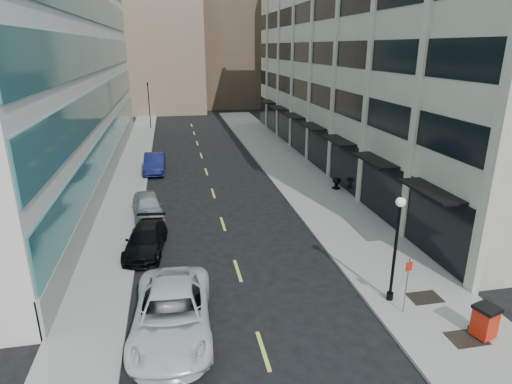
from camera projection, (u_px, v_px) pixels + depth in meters
name	position (u px, v px, depth m)	size (l,w,h in m)	color
sidewalk_right	(308.00, 186.00, 33.67)	(5.00, 80.00, 0.15)	gray
sidewalk_left	(124.00, 198.00, 31.09)	(3.00, 80.00, 0.15)	gray
building_right	(387.00, 64.00, 39.02)	(15.30, 46.50, 18.25)	beige
skyline_tan_near	(158.00, 24.00, 71.61)	(14.00, 18.00, 28.00)	#7B6651
skyline_brown	(225.00, 8.00, 76.56)	(12.00, 16.00, 34.00)	brown
skyline_tan_far	(105.00, 44.00, 80.01)	(12.00, 14.00, 22.00)	#7B6651
skyline_stone	(287.00, 50.00, 75.10)	(10.00, 14.00, 20.00)	beige
grate_mid	(467.00, 338.00, 16.03)	(1.40, 1.00, 0.01)	black
grate_far	(425.00, 298.00, 18.63)	(1.40, 1.00, 0.01)	black
road_centerline	(218.00, 207.00, 29.53)	(0.15, 68.20, 0.01)	#D8CC4C
traffic_signal	(148.00, 85.00, 55.44)	(0.66, 0.66, 6.98)	black
car_white_van	(172.00, 313.00, 16.29)	(2.94, 6.37, 1.77)	silver
car_black_pickup	(146.00, 240.00, 22.94)	(1.93, 4.74, 1.38)	black
car_silver_sedan	(148.00, 206.00, 27.54)	(1.84, 4.57, 1.56)	#9EA2A7
car_blue_sedan	(155.00, 163.00, 37.51)	(1.71, 4.91, 1.62)	#151A51
trash_bin	(485.00, 321.00, 15.93)	(0.99, 1.00, 1.29)	#B31E0B
lamppost	(396.00, 240.00, 17.61)	(0.40, 0.40, 4.80)	black
sign_post	(407.00, 278.00, 17.09)	(0.29, 0.08, 2.49)	slate
urn_planter	(337.00, 182.00, 32.70)	(0.64, 0.64, 0.89)	black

